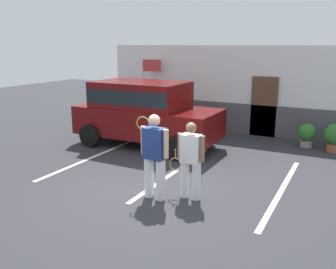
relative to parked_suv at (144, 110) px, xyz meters
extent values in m
plane|color=#2D2D33|center=(2.15, -3.35, -1.15)|extent=(40.00, 40.00, 0.00)
cube|color=silver|center=(-0.67, -1.85, -1.14)|extent=(0.12, 4.40, 0.01)
cube|color=silver|center=(2.00, -1.85, -1.14)|extent=(0.12, 4.40, 0.01)
cube|color=silver|center=(4.68, -1.85, -1.14)|extent=(0.12, 4.40, 0.01)
cube|color=white|center=(2.15, 3.21, 0.43)|extent=(10.56, 0.30, 3.15)
cube|color=#4C4C51|center=(2.15, 3.01, -0.60)|extent=(8.87, 0.10, 1.10)
cube|color=brown|center=(3.09, 2.99, -0.10)|extent=(0.90, 0.06, 2.10)
cube|color=#590C0C|center=(0.11, 0.00, -0.35)|extent=(4.62, 1.96, 0.90)
cube|color=#590C0C|center=(-0.14, 0.00, 0.50)|extent=(2.92, 1.80, 0.80)
cube|color=black|center=(-0.14, 0.00, 0.48)|extent=(2.86, 1.82, 0.44)
cylinder|color=black|center=(1.67, 0.93, -0.79)|extent=(0.72, 0.27, 0.72)
cylinder|color=black|center=(1.64, -0.97, -0.79)|extent=(0.72, 0.27, 0.72)
cylinder|color=black|center=(-1.43, 0.97, -0.79)|extent=(0.72, 0.27, 0.72)
cylinder|color=black|center=(-1.45, -0.93, -0.79)|extent=(0.72, 0.27, 0.72)
cylinder|color=white|center=(2.50, -3.54, -0.71)|extent=(0.21, 0.21, 0.88)
cylinder|color=white|center=(2.20, -3.51, -0.71)|extent=(0.21, 0.21, 0.88)
cube|color=navy|center=(2.35, -3.52, 0.06)|extent=(0.47, 0.32, 0.66)
sphere|color=beige|center=(2.35, -3.52, 0.55)|extent=(0.24, 0.24, 0.24)
cylinder|color=beige|center=(2.63, -3.55, 0.09)|extent=(0.11, 0.11, 0.60)
cylinder|color=beige|center=(2.07, -3.50, 0.09)|extent=(0.11, 0.11, 0.60)
torus|color=olive|center=(2.03, -3.44, 0.44)|extent=(0.29, 0.08, 0.29)
cylinder|color=olive|center=(2.03, -3.44, 0.20)|extent=(0.03, 0.03, 0.20)
cylinder|color=white|center=(3.16, -3.18, -0.75)|extent=(0.19, 0.19, 0.80)
cylinder|color=white|center=(2.89, -3.18, -0.75)|extent=(0.19, 0.19, 0.80)
cube|color=white|center=(3.02, -3.18, -0.05)|extent=(0.41, 0.26, 0.60)
sphere|color=#8C6647|center=(3.02, -3.18, 0.39)|extent=(0.22, 0.22, 0.22)
cylinder|color=#8C6647|center=(3.28, -3.19, -0.02)|extent=(0.10, 0.10, 0.54)
cylinder|color=#8C6647|center=(2.77, -3.18, -0.02)|extent=(0.10, 0.10, 0.54)
torus|color=olive|center=(2.64, -3.13, -0.47)|extent=(0.37, 0.03, 0.37)
cylinder|color=olive|center=(2.64, -3.13, -0.23)|extent=(0.03, 0.03, 0.20)
cylinder|color=gray|center=(4.68, 2.19, -1.03)|extent=(0.37, 0.37, 0.22)
sphere|color=#2D6B28|center=(4.68, 2.19, -0.68)|extent=(0.57, 0.57, 0.57)
cylinder|color=#9E5638|center=(5.50, 2.02, -1.02)|extent=(0.42, 0.42, 0.26)
sphere|color=#2D6B28|center=(5.50, 2.02, -0.61)|extent=(0.65, 0.65, 0.65)
cylinder|color=silver|center=(-1.66, 2.69, 0.18)|extent=(0.05, 0.05, 2.66)
cube|color=#B23838|center=(-1.26, 2.69, 1.24)|extent=(0.74, 0.13, 0.45)
camera|label=1|loc=(5.96, -9.90, 2.06)|focal=39.36mm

